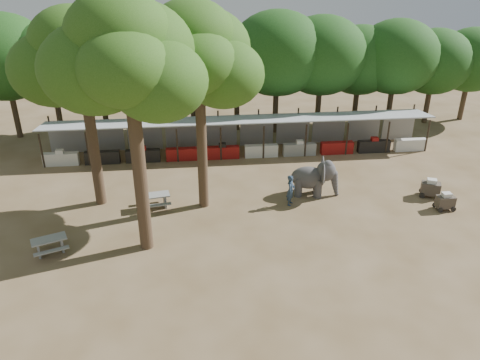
{
  "coord_description": "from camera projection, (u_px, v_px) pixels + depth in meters",
  "views": [
    {
      "loc": [
        -3.51,
        -18.03,
        13.07
      ],
      "look_at": [
        -1.0,
        5.0,
        2.0
      ],
      "focal_mm": 35.0,
      "sensor_mm": 36.0,
      "label": 1
    }
  ],
  "objects": [
    {
      "name": "yard_tree_back",
      "position": [
        196.0,
        56.0,
        23.72
      ],
      "size": [
        7.1,
        6.9,
        11.36
      ],
      "color": "#332316",
      "rests_on": "ground"
    },
    {
      "name": "ground",
      "position": [
        272.0,
        262.0,
        22.15
      ],
      "size": [
        100.0,
        100.0,
        0.0
      ],
      "primitive_type": "plane",
      "color": "brown",
      "rests_on": "ground"
    },
    {
      "name": "cart_back",
      "position": [
        431.0,
        188.0,
        27.99
      ],
      "size": [
        1.39,
        1.18,
        1.16
      ],
      "rotation": [
        0.0,
        0.0,
        -0.41
      ],
      "color": "#382F27",
      "rests_on": "ground"
    },
    {
      "name": "picnic_table_far",
      "position": [
        155.0,
        199.0,
        26.75
      ],
      "size": [
        1.91,
        1.77,
        0.84
      ],
      "rotation": [
        0.0,
        0.0,
        0.17
      ],
      "color": "gray",
      "rests_on": "ground"
    },
    {
      "name": "vendor_stalls",
      "position": [
        241.0,
        138.0,
        34.06
      ],
      "size": [
        28.0,
        2.99,
        2.8
      ],
      "color": "#9FA3A7",
      "rests_on": "ground"
    },
    {
      "name": "yard_tree_center",
      "position": [
        125.0,
        59.0,
        19.55
      ],
      "size": [
        7.1,
        6.9,
        12.04
      ],
      "color": "#332316",
      "rests_on": "ground"
    },
    {
      "name": "backdrop_trees",
      "position": [
        233.0,
        63.0,
        36.82
      ],
      "size": [
        46.46,
        5.95,
        8.33
      ],
      "color": "#332316",
      "rests_on": "ground"
    },
    {
      "name": "yard_tree_left",
      "position": [
        79.0,
        61.0,
        24.17
      ],
      "size": [
        7.1,
        6.9,
        11.02
      ],
      "color": "#332316",
      "rests_on": "ground"
    },
    {
      "name": "picnic_table_near",
      "position": [
        49.0,
        244.0,
        22.64
      ],
      "size": [
        2.04,
        1.95,
        0.81
      ],
      "rotation": [
        0.0,
        0.0,
        0.38
      ],
      "color": "gray",
      "rests_on": "ground"
    },
    {
      "name": "handler",
      "position": [
        291.0,
        190.0,
        26.96
      ],
      "size": [
        0.69,
        0.79,
        1.84
      ],
      "primitive_type": "imported",
      "rotation": [
        0.0,
        0.0,
        1.11
      ],
      "color": "#26384C",
      "rests_on": "ground"
    },
    {
      "name": "elephant",
      "position": [
        314.0,
        177.0,
        28.01
      ],
      "size": [
        3.06,
        2.26,
        2.27
      ],
      "rotation": [
        0.0,
        0.0,
        -0.22
      ],
      "color": "#3A3838",
      "rests_on": "ground"
    },
    {
      "name": "cart_front",
      "position": [
        445.0,
        201.0,
        26.57
      ],
      "size": [
        1.09,
        0.73,
        1.06
      ],
      "rotation": [
        0.0,
        0.0,
        0.01
      ],
      "color": "#382F27",
      "rests_on": "ground"
    }
  ]
}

